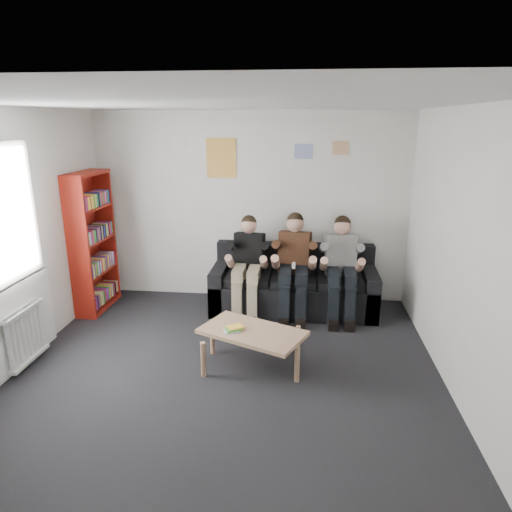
# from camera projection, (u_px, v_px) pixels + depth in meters

# --- Properties ---
(room_shell) EXTENTS (5.00, 5.00, 5.00)m
(room_shell) POSITION_uv_depth(u_px,v_px,m) (218.00, 257.00, 4.19)
(room_shell) COLOR black
(room_shell) RESTS_ON ground
(sofa) EXTENTS (2.25, 0.92, 0.87)m
(sofa) POSITION_uv_depth(u_px,v_px,m) (294.00, 287.00, 6.40)
(sofa) COLOR black
(sofa) RESTS_ON ground
(bookshelf) EXTENTS (0.29, 0.86, 1.91)m
(bookshelf) POSITION_uv_depth(u_px,v_px,m) (94.00, 242.00, 6.25)
(bookshelf) COLOR #9C1D11
(bookshelf) RESTS_ON ground
(coffee_table) EXTENTS (1.07, 0.59, 0.43)m
(coffee_table) POSITION_uv_depth(u_px,v_px,m) (252.00, 335.00, 4.83)
(coffee_table) COLOR tan
(coffee_table) RESTS_ON ground
(game_cases) EXTENTS (0.20, 0.17, 0.04)m
(game_cases) POSITION_uv_depth(u_px,v_px,m) (233.00, 329.00, 4.80)
(game_cases) COLOR silver
(game_cases) RESTS_ON coffee_table
(person_left) EXTENTS (0.40, 0.86, 1.33)m
(person_left) POSITION_uv_depth(u_px,v_px,m) (247.00, 266.00, 6.17)
(person_left) COLOR black
(person_left) RESTS_ON sofa
(person_middle) EXTENTS (0.42, 0.91, 1.38)m
(person_middle) POSITION_uv_depth(u_px,v_px,m) (294.00, 266.00, 6.10)
(person_middle) COLOR #4C2A19
(person_middle) RESTS_ON sofa
(person_right) EXTENTS (0.41, 0.88, 1.35)m
(person_right) POSITION_uv_depth(u_px,v_px,m) (341.00, 269.00, 6.04)
(person_right) COLOR silver
(person_right) RESTS_ON sofa
(radiator) EXTENTS (0.10, 0.64, 0.60)m
(radiator) POSITION_uv_depth(u_px,v_px,m) (26.00, 335.00, 4.88)
(radiator) COLOR white
(radiator) RESTS_ON ground
(window) EXTENTS (0.05, 1.30, 2.36)m
(window) POSITION_uv_depth(u_px,v_px,m) (10.00, 275.00, 4.70)
(window) COLOR white
(window) RESTS_ON room_shell
(poster_large) EXTENTS (0.42, 0.01, 0.55)m
(poster_large) POSITION_uv_depth(u_px,v_px,m) (221.00, 158.00, 6.40)
(poster_large) COLOR #ECE653
(poster_large) RESTS_ON room_shell
(poster_blue) EXTENTS (0.25, 0.01, 0.20)m
(poster_blue) POSITION_uv_depth(u_px,v_px,m) (304.00, 151.00, 6.26)
(poster_blue) COLOR blue
(poster_blue) RESTS_ON room_shell
(poster_pink) EXTENTS (0.22, 0.01, 0.18)m
(poster_pink) POSITION_uv_depth(u_px,v_px,m) (341.00, 148.00, 6.20)
(poster_pink) COLOR #BA3A8F
(poster_pink) RESTS_ON room_shell
(poster_sign) EXTENTS (0.20, 0.01, 0.14)m
(poster_sign) POSITION_uv_depth(u_px,v_px,m) (179.00, 143.00, 6.41)
(poster_sign) COLOR white
(poster_sign) RESTS_ON room_shell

